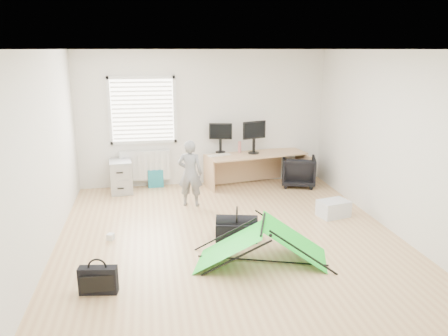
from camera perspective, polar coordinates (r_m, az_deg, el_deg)
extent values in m
plane|color=tan|center=(6.61, 0.62, -8.88)|extent=(5.50, 5.50, 0.00)
cube|color=silver|center=(8.85, -2.70, 6.46)|extent=(5.00, 0.02, 2.70)
cube|color=silver|center=(8.71, -10.60, 7.41)|extent=(1.20, 0.06, 1.20)
cube|color=silver|center=(8.88, -10.25, 0.33)|extent=(1.00, 0.12, 0.60)
cube|color=tan|center=(8.86, 4.29, -0.24)|extent=(2.07, 0.98, 0.68)
cube|color=#9FA1A4|center=(8.70, -13.31, -1.06)|extent=(0.46, 0.58, 0.63)
cube|color=black|center=(8.81, -0.47, 3.44)|extent=(0.47, 0.21, 0.44)
cube|color=black|center=(8.74, 3.92, 3.45)|extent=(0.51, 0.26, 0.48)
cube|color=beige|center=(8.59, -0.61, 1.70)|extent=(0.47, 0.27, 0.02)
cylinder|color=#C0706B|center=(8.83, 2.05, 2.77)|extent=(0.08, 0.08, 0.23)
imported|color=black|center=(9.00, 9.70, -0.39)|extent=(0.82, 0.83, 0.61)
imported|color=slate|center=(7.68, -4.45, -0.70)|extent=(0.49, 0.39, 1.19)
cube|color=silver|center=(7.53, 14.11, -5.14)|extent=(0.55, 0.44, 0.27)
cube|color=teal|center=(8.92, -8.92, -1.34)|extent=(0.31, 0.15, 0.36)
cube|color=black|center=(5.32, -16.10, -13.89)|extent=(0.45, 0.19, 0.32)
cube|color=silver|center=(6.68, -14.59, -8.69)|extent=(0.12, 0.12, 0.09)
cube|color=black|center=(6.46, 1.68, -8.19)|extent=(0.66, 0.44, 0.26)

